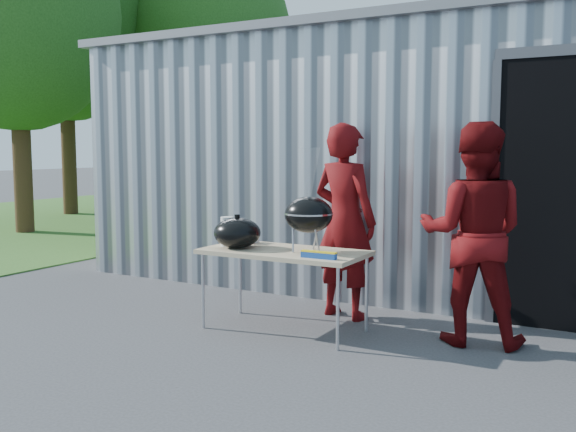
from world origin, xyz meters
The scene contains 14 objects.
ground centered at (0.00, 0.00, 0.00)m, with size 80.00×80.00×0.00m, color #38383B.
building centered at (0.92, 4.59, 1.54)m, with size 8.20×6.20×3.10m.
grass_patch centered at (-9.00, 6.00, 0.01)m, with size 10.00×12.00×0.02m, color #2D591E.
tree_left centered at (-7.50, 4.00, 4.30)m, with size 3.98×3.98×6.60m.
tree_mid centered at (-9.50, 7.00, 5.02)m, with size 4.65×4.65×7.71m.
tree_far centered at (-6.50, 9.00, 4.46)m, with size 4.13×4.13×6.85m.
folding_table centered at (0.45, 0.47, 0.71)m, with size 1.50×0.75×0.75m.
kettle_grill centered at (0.70, 0.48, 1.17)m, with size 0.44×0.44×0.94m.
grill_lid centered at (0.00, 0.37, 0.89)m, with size 0.44×0.44×0.32m.
paper_towels centered at (-0.15, 0.42, 0.89)m, with size 0.12×0.12×0.28m, color white.
white_tub centered at (-0.10, 0.69, 0.80)m, with size 0.20×0.15×0.10m, color white.
foil_box centered at (0.93, 0.22, 0.78)m, with size 0.32×0.05×0.06m.
person_cook centered at (0.74, 1.17, 0.96)m, with size 0.70×0.46×1.93m, color #57090A.
person_bystander centered at (2.05, 0.92, 0.95)m, with size 0.92×0.72×1.90m, color #57090A.
Camera 1 is at (3.30, -4.60, 1.68)m, focal length 40.00 mm.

